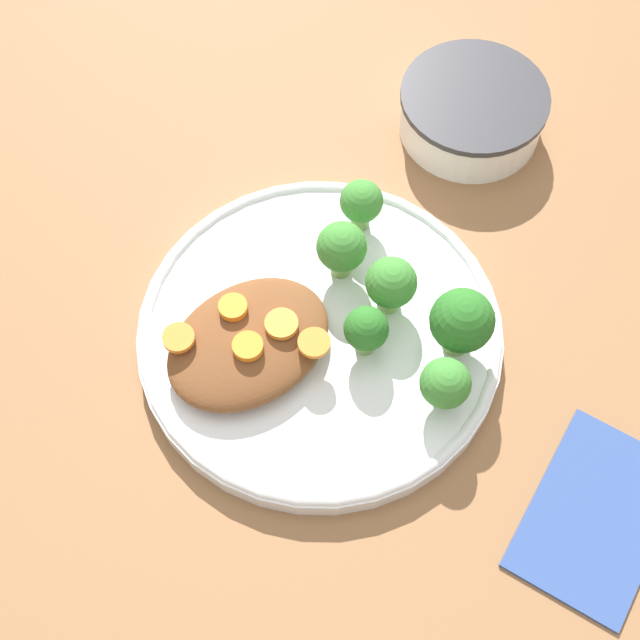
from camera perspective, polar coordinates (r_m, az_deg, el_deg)
name	(u,v)px	position (r m, az deg, el deg)	size (l,w,h in m)	color
ground_plane	(320,339)	(0.69, 0.00, -1.26)	(4.00, 4.00, 0.00)	#8C603D
plate	(320,333)	(0.68, 0.00, -0.82)	(0.28, 0.28, 0.02)	white
dip_bowl	(472,109)	(0.80, 9.73, 13.17)	(0.13, 0.13, 0.04)	white
stew_mound	(249,343)	(0.66, -4.59, -1.47)	(0.13, 0.10, 0.03)	brown
broccoli_floret_0	(361,203)	(0.70, 2.66, 7.50)	(0.03, 0.03, 0.05)	#759E51
broccoli_floret_1	(391,284)	(0.66, 4.57, 2.30)	(0.04, 0.04, 0.05)	#7FA85B
broccoli_floret_2	(445,384)	(0.63, 8.02, -4.07)	(0.04, 0.04, 0.05)	#7FA85B
broccoli_floret_3	(462,322)	(0.64, 9.06, -0.13)	(0.05, 0.05, 0.06)	#759E51
broccoli_floret_4	(342,248)	(0.67, 1.39, 4.62)	(0.04, 0.04, 0.05)	#759E51
broccoli_floret_5	(366,330)	(0.64, 2.97, -0.64)	(0.03, 0.03, 0.05)	#759E51
carrot_slice_0	(248,346)	(0.64, -4.64, -1.70)	(0.02, 0.02, 0.01)	orange
carrot_slice_1	(233,307)	(0.65, -5.59, 0.82)	(0.02, 0.02, 0.01)	orange
carrot_slice_2	(179,338)	(0.65, -9.04, -1.14)	(0.02, 0.02, 0.00)	orange
carrot_slice_3	(281,324)	(0.64, -2.48, -0.25)	(0.02, 0.02, 0.01)	orange
carrot_slice_4	(314,343)	(0.64, -0.38, -1.47)	(0.02, 0.02, 0.00)	orange
napkin	(597,514)	(0.66, 17.30, -11.79)	(0.16, 0.13, 0.01)	#334C8C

